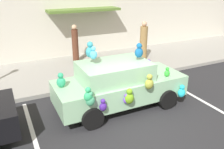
% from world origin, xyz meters
% --- Properties ---
extents(ground_plane, '(60.00, 60.00, 0.00)m').
position_xyz_m(ground_plane, '(0.00, 0.00, 0.00)').
color(ground_plane, '#262628').
extents(sidewalk, '(24.00, 4.00, 0.15)m').
position_xyz_m(sidewalk, '(0.00, 5.00, 0.07)').
color(sidewalk, gray).
rests_on(sidewalk, ground).
extents(parking_stripe_front, '(0.12, 3.60, 0.01)m').
position_xyz_m(parking_stripe_front, '(2.96, 1.00, 0.00)').
color(parking_stripe_front, silver).
rests_on(parking_stripe_front, ground).
extents(parking_stripe_rear, '(0.12, 3.60, 0.01)m').
position_xyz_m(parking_stripe_rear, '(-2.65, 1.00, 0.00)').
color(parking_stripe_rear, silver).
rests_on(parking_stripe_rear, ground).
extents(plush_covered_car, '(4.21, 1.98, 2.23)m').
position_xyz_m(plush_covered_car, '(0.17, 1.30, 0.80)').
color(plush_covered_car, '#94C59A').
rests_on(plush_covered_car, ground).
extents(teddy_bear_on_sidewalk, '(0.33, 0.28, 0.64)m').
position_xyz_m(teddy_bear_on_sidewalk, '(1.20, 3.73, 0.45)').
color(teddy_bear_on_sidewalk, brown).
rests_on(teddy_bear_on_sidewalk, sidewalk).
extents(pedestrian_near_shopfront, '(0.31, 0.31, 1.83)m').
position_xyz_m(pedestrian_near_shopfront, '(0.21, 5.92, 1.02)').
color(pedestrian_near_shopfront, '#552E1F').
rests_on(pedestrian_near_shopfront, sidewalk).
extents(pedestrian_walking_past, '(0.37, 0.37, 1.91)m').
position_xyz_m(pedestrian_walking_past, '(3.42, 4.86, 1.04)').
color(pedestrian_walking_past, olive).
rests_on(pedestrian_walking_past, sidewalk).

